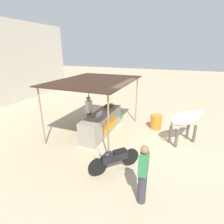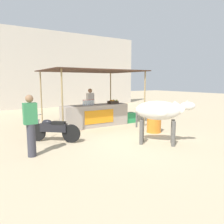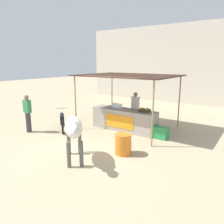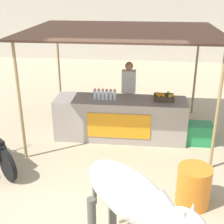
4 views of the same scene
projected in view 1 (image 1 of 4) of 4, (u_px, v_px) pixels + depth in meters
ground_plane at (148, 140)px, 7.60m from camera, size 60.00×60.00×0.00m
stall_counter at (102, 123)px, 8.21m from camera, size 3.00×0.82×0.96m
stall_awning at (95, 82)px, 7.68m from camera, size 4.20×3.20×2.47m
water_bottle_row at (99, 114)px, 7.69m from camera, size 0.52×0.07×0.25m
fruit_crate at (109, 106)px, 8.89m from camera, size 0.44×0.32×0.18m
vendor_behind_counter at (89, 113)px, 8.48m from camera, size 0.34×0.22×1.65m
cooler_box at (117, 115)px, 9.83m from camera, size 0.60×0.44×0.48m
water_barrel at (156, 122)px, 8.66m from camera, size 0.55×0.55×0.70m
cow at (186, 120)px, 7.12m from camera, size 1.56×1.53×1.44m
motorcycle_parked at (114, 159)px, 5.61m from camera, size 1.40×1.25×0.90m
passerby_on_street at (143, 174)px, 4.27m from camera, size 0.34×0.22×1.65m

